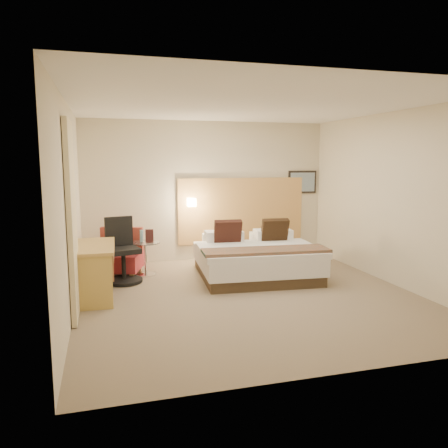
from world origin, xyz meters
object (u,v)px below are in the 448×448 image
object	(u,v)px
side_table	(146,257)
desk	(96,256)
lounge_chair	(119,256)
desk_chair	(122,256)
bed	(255,258)

from	to	relation	value
side_table	desk	size ratio (longest dim) A/B	0.46
side_table	desk	bearing A→B (deg)	-127.05
lounge_chair	desk_chair	world-z (taller)	desk_chair
bed	lounge_chair	bearing A→B (deg)	161.51
desk	bed	bearing A→B (deg)	11.06
desk_chair	bed	bearing A→B (deg)	-5.55
desk_chair	lounge_chair	bearing A→B (deg)	93.81
desk	desk_chair	distance (m)	0.83
bed	desk_chair	xyz separation A→B (m)	(-2.18, 0.21, 0.12)
bed	side_table	world-z (taller)	bed
side_table	lounge_chair	bearing A→B (deg)	155.25
bed	desk	size ratio (longest dim) A/B	1.66
bed	desk_chair	world-z (taller)	desk_chair
bed	side_table	distance (m)	1.87
desk_chair	desk	bearing A→B (deg)	-118.81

